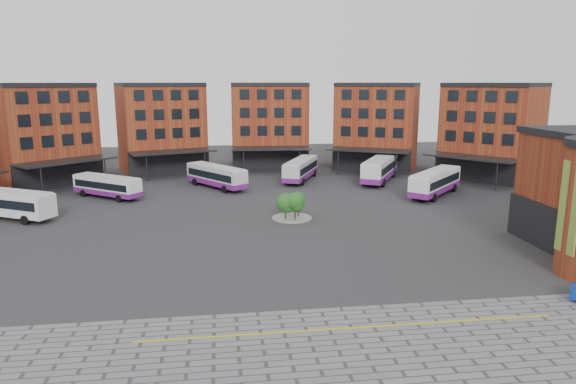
{
  "coord_description": "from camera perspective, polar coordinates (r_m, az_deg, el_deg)",
  "views": [
    {
      "loc": [
        -5.69,
        -42.07,
        14.75
      ],
      "look_at": [
        0.94,
        7.35,
        4.0
      ],
      "focal_mm": 32.0,
      "sensor_mm": 36.0,
      "label": 1
    }
  ],
  "objects": [
    {
      "name": "main_building",
      "position": [
        80.68,
        -7.01,
        6.72
      ],
      "size": [
        94.14,
        42.48,
        14.6
      ],
      "color": "brown",
      "rests_on": "ground"
    },
    {
      "name": "bus_d",
      "position": [
        78.02,
        1.43,
        2.57
      ],
      "size": [
        7.03,
        11.52,
        3.22
      ],
      "rotation": [
        0.0,
        0.0,
        -0.42
      ],
      "color": "silver",
      "rests_on": "ground"
    },
    {
      "name": "bus_e",
      "position": [
        78.31,
        10.18,
        2.55
      ],
      "size": [
        8.81,
        12.43,
        3.57
      ],
      "rotation": [
        0.0,
        0.0,
        -0.52
      ],
      "color": "white",
      "rests_on": "ground"
    },
    {
      "name": "bus_c",
      "position": [
        73.18,
        -7.97,
        1.78
      ],
      "size": [
        8.63,
        10.58,
        3.15
      ],
      "rotation": [
        0.0,
        0.0,
        0.62
      ],
      "color": "silver",
      "rests_on": "ground"
    },
    {
      "name": "bus_f",
      "position": [
        70.32,
        16.06,
        1.07
      ],
      "size": [
        10.12,
        10.39,
        3.32
      ],
      "rotation": [
        0.0,
        0.0,
        -0.76
      ],
      "color": "white",
      "rests_on": "ground"
    },
    {
      "name": "bus_a",
      "position": [
        63.78,
        -28.64,
        -0.99
      ],
      "size": [
        11.03,
        7.65,
        3.17
      ],
      "rotation": [
        0.0,
        0.0,
        1.07
      ],
      "color": "silver",
      "rests_on": "ground"
    },
    {
      "name": "bus_b",
      "position": [
        70.29,
        -19.47,
        0.64
      ],
      "size": [
        9.55,
        7.97,
        2.86
      ],
      "rotation": [
        0.0,
        0.0,
        0.93
      ],
      "color": "white",
      "rests_on": "ground"
    },
    {
      "name": "tree_island",
      "position": [
        55.67,
        0.45,
        -1.31
      ],
      "size": [
        4.4,
        4.4,
        3.13
      ],
      "color": "gray",
      "rests_on": "ground"
    },
    {
      "name": "ground",
      "position": [
        44.95,
        0.05,
        -6.99
      ],
      "size": [
        160.0,
        160.0,
        0.0
      ],
      "primitive_type": "plane",
      "color": "#28282B",
      "rests_on": "ground"
    },
    {
      "name": "yellow_line",
      "position": [
        32.62,
        7.08,
        -14.76
      ],
      "size": [
        26.0,
        0.15,
        0.02
      ],
      "primitive_type": "cube",
      "color": "gold",
      "rests_on": "paving_zone"
    }
  ]
}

